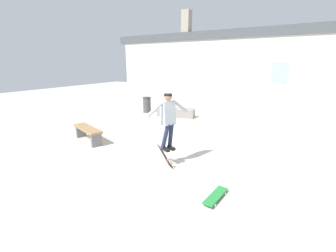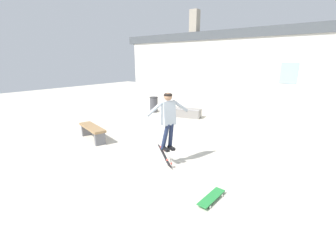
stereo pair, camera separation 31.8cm
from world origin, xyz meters
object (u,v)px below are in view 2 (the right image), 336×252
at_px(skater, 168,116).
at_px(skateboard_resting, 211,197).
at_px(skate_ledge, 182,112).
at_px(park_bench, 92,130).
at_px(trash_bin, 154,104).
at_px(skateboard_flipping, 165,156).

xyz_separation_m(skater, skateboard_resting, (1.66, -0.86, -1.28)).
relative_size(skate_ledge, skater, 1.29).
xyz_separation_m(skate_ledge, skater, (2.58, -4.97, 1.13)).
bearing_deg(skateboard_resting, park_bench, -96.23).
relative_size(skater, skateboard_resting, 1.89).
xyz_separation_m(trash_bin, skater, (4.43, -5.01, 0.90)).
bearing_deg(skateboard_flipping, park_bench, -151.53).
bearing_deg(park_bench, skate_ledge, 97.94).
distance_m(skate_ledge, skateboard_resting, 7.21).
bearing_deg(skateboard_resting, skater, -112.61).
bearing_deg(skateboard_resting, skateboard_flipping, -109.38).
bearing_deg(park_bench, trash_bin, 119.42).
bearing_deg(skateboard_flipping, skater, 99.30).
xyz_separation_m(park_bench, skateboard_resting, (5.00, -0.98, -0.29)).
bearing_deg(skateboard_flipping, skate_ledge, 148.73).
relative_size(park_bench, trash_bin, 1.88).
xyz_separation_m(trash_bin, skateboard_resting, (6.09, -5.87, -0.38)).
xyz_separation_m(park_bench, skate_ledge, (0.77, 4.86, -0.14)).
bearing_deg(park_bench, skater, 14.93).
xyz_separation_m(skater, skateboard_flipping, (-0.04, -0.10, -1.08)).
xyz_separation_m(park_bench, trash_bin, (-1.08, 4.89, 0.09)).
relative_size(skate_ledge, skateboard_flipping, 3.05).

